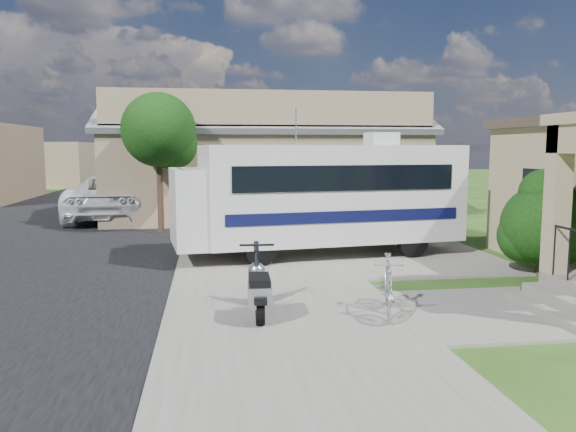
{
  "coord_description": "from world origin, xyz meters",
  "views": [
    {
      "loc": [
        -2.22,
        -9.67,
        2.79
      ],
      "look_at": [
        -0.5,
        2.5,
        1.3
      ],
      "focal_mm": 35.0,
      "sensor_mm": 36.0,
      "label": 1
    }
  ],
  "objects": [
    {
      "name": "ground",
      "position": [
        0.0,
        0.0,
        0.0
      ],
      "size": [
        120.0,
        120.0,
        0.0
      ],
      "primitive_type": "plane",
      "color": "#214111"
    },
    {
      "name": "street_slab",
      "position": [
        -7.5,
        10.0,
        0.01
      ],
      "size": [
        9.0,
        80.0,
        0.02
      ],
      "primitive_type": "cube",
      "color": "black",
      "rests_on": "ground"
    },
    {
      "name": "sidewalk_slab",
      "position": [
        -1.0,
        10.0,
        0.03
      ],
      "size": [
        4.0,
        80.0,
        0.06
      ],
      "primitive_type": "cube",
      "color": "#66645B",
      "rests_on": "ground"
    },
    {
      "name": "driveway_slab",
      "position": [
        1.5,
        4.5,
        0.03
      ],
      "size": [
        7.0,
        6.0,
        0.05
      ],
      "primitive_type": "cube",
      "color": "#66645B",
      "rests_on": "ground"
    },
    {
      "name": "walk_slab",
      "position": [
        3.0,
        -1.0,
        0.03
      ],
      "size": [
        4.0,
        3.0,
        0.05
      ],
      "primitive_type": "cube",
      "color": "#66645B",
      "rests_on": "ground"
    },
    {
      "name": "warehouse",
      "position": [
        0.0,
        13.97,
        1.99
      ],
      "size": [
        12.5,
        8.4,
        5.04
      ],
      "color": "#7B674D",
      "rests_on": "ground"
    },
    {
      "name": "distant_bldg_near",
      "position": [
        -15.0,
        34.0,
        1.6
      ],
      "size": [
        8.0,
        7.0,
        3.2
      ],
      "primitive_type": "cube",
      "color": "#7B674D",
      "rests_on": "ground"
    },
    {
      "name": "street_tree_a",
      "position": [
        -3.7,
        9.05,
        3.25
      ],
      "size": [
        2.44,
        2.4,
        4.58
      ],
      "color": "black",
      "rests_on": "ground"
    },
    {
      "name": "street_tree_b",
      "position": [
        -3.7,
        19.05,
        3.39
      ],
      "size": [
        2.44,
        2.4,
        4.73
      ],
      "color": "black",
      "rests_on": "ground"
    },
    {
      "name": "street_tree_c",
      "position": [
        -3.7,
        28.05,
        3.1
      ],
      "size": [
        2.44,
        2.4,
        4.42
      ],
      "color": "black",
      "rests_on": "ground"
    },
    {
      "name": "motorhome",
      "position": [
        0.62,
        4.49,
        1.61
      ],
      "size": [
        7.56,
        3.23,
        3.75
      ],
      "rotation": [
        0.0,
        0.0,
        0.13
      ],
      "color": "beige",
      "rests_on": "ground"
    },
    {
      "name": "shrub",
      "position": [
        4.99,
        1.56,
        1.2
      ],
      "size": [
        1.92,
        1.83,
        2.35
      ],
      "color": "black",
      "rests_on": "ground"
    },
    {
      "name": "scooter",
      "position": [
        -1.45,
        -0.76,
        0.5
      ],
      "size": [
        0.59,
        1.7,
        1.12
      ],
      "rotation": [
        0.0,
        0.0,
        -0.04
      ],
      "color": "black",
      "rests_on": "ground"
    },
    {
      "name": "bicycle",
      "position": [
        0.68,
        -0.94,
        0.49
      ],
      "size": [
        0.88,
        1.68,
        0.97
      ],
      "primitive_type": "imported",
      "rotation": [
        0.0,
        0.0,
        -0.28
      ],
      "color": "#98989F",
      "rests_on": "ground"
    },
    {
      "name": "pickup_truck",
      "position": [
        -5.86,
        13.07,
        0.9
      ],
      "size": [
        2.99,
        6.48,
        1.8
      ],
      "primitive_type": "imported",
      "rotation": [
        0.0,
        0.0,
        3.14
      ],
      "color": "white",
      "rests_on": "ground"
    },
    {
      "name": "van",
      "position": [
        -6.35,
        19.43,
        0.92
      ],
      "size": [
        3.47,
        6.68,
        1.85
      ],
      "primitive_type": "imported",
      "rotation": [
        0.0,
        0.0,
        0.14
      ],
      "color": "white",
      "rests_on": "ground"
    },
    {
      "name": "garden_hose",
      "position": [
        3.79,
        -0.05,
        0.09
      ],
      "size": [
        0.39,
        0.39,
        0.18
      ],
      "primitive_type": "cylinder",
      "color": "#177116",
      "rests_on": "ground"
    }
  ]
}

